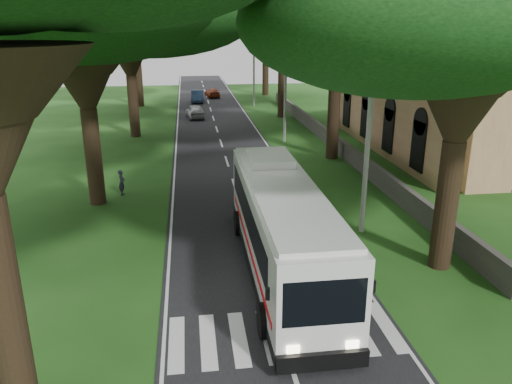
{
  "coord_description": "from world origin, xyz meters",
  "views": [
    {
      "loc": [
        -2.73,
        -15.73,
        9.68
      ],
      "look_at": [
        0.29,
        6.25,
        2.2
      ],
      "focal_mm": 35.0,
      "sensor_mm": 36.0,
      "label": 1
    }
  ],
  "objects_px": {
    "church": "(451,88)",
    "pole_near": "(367,149)",
    "coach_bus": "(282,225)",
    "distant_car_c": "(212,93)",
    "pedestrian": "(122,182)",
    "pole_far": "(254,72)",
    "pole_mid": "(285,93)",
    "distant_car_a": "(195,111)",
    "distant_car_b": "(197,96)"
  },
  "relations": [
    {
      "from": "church",
      "to": "pole_near",
      "type": "xyz_separation_m",
      "value": [
        -12.36,
        -15.55,
        -0.73
      ]
    },
    {
      "from": "coach_bus",
      "to": "distant_car_c",
      "type": "xyz_separation_m",
      "value": [
        -0.0,
        52.21,
        -1.43
      ]
    },
    {
      "from": "church",
      "to": "pedestrian",
      "type": "relative_size",
      "value": 15.68
    },
    {
      "from": "pole_far",
      "to": "church",
      "type": "bearing_deg",
      "value": -63.18
    },
    {
      "from": "pole_mid",
      "to": "pedestrian",
      "type": "xyz_separation_m",
      "value": [
        -12.29,
        -12.69,
        -3.41
      ]
    },
    {
      "from": "coach_bus",
      "to": "pole_near",
      "type": "bearing_deg",
      "value": 37.66
    },
    {
      "from": "pedestrian",
      "to": "coach_bus",
      "type": "bearing_deg",
      "value": -137.93
    },
    {
      "from": "pole_near",
      "to": "distant_car_c",
      "type": "xyz_separation_m",
      "value": [
        -4.7,
        48.61,
        -3.55
      ]
    },
    {
      "from": "church",
      "to": "distant_car_a",
      "type": "relative_size",
      "value": 5.63
    },
    {
      "from": "pole_far",
      "to": "pedestrian",
      "type": "xyz_separation_m",
      "value": [
        -12.29,
        -32.69,
        -3.41
      ]
    },
    {
      "from": "coach_bus",
      "to": "distant_car_a",
      "type": "distance_m",
      "value": 36.22
    },
    {
      "from": "distant_car_c",
      "to": "pole_far",
      "type": "bearing_deg",
      "value": 112.24
    },
    {
      "from": "pedestrian",
      "to": "distant_car_b",
      "type": "bearing_deg",
      "value": -1.06
    },
    {
      "from": "pole_near",
      "to": "distant_car_b",
      "type": "xyz_separation_m",
      "value": [
        -6.89,
        44.27,
        -3.41
      ]
    },
    {
      "from": "pole_far",
      "to": "coach_bus",
      "type": "distance_m",
      "value": 43.9
    },
    {
      "from": "pole_mid",
      "to": "distant_car_a",
      "type": "distance_m",
      "value": 14.94
    },
    {
      "from": "pole_mid",
      "to": "pole_far",
      "type": "distance_m",
      "value": 20.0
    },
    {
      "from": "pole_near",
      "to": "distant_car_b",
      "type": "height_order",
      "value": "pole_near"
    },
    {
      "from": "distant_car_b",
      "to": "distant_car_c",
      "type": "relative_size",
      "value": 1.08
    },
    {
      "from": "pole_mid",
      "to": "coach_bus",
      "type": "distance_m",
      "value": 24.15
    },
    {
      "from": "pole_near",
      "to": "distant_car_a",
      "type": "bearing_deg",
      "value": 102.88
    },
    {
      "from": "pole_mid",
      "to": "distant_car_b",
      "type": "xyz_separation_m",
      "value": [
        -6.89,
        24.27,
        -3.41
      ]
    },
    {
      "from": "distant_car_a",
      "to": "pole_mid",
      "type": "bearing_deg",
      "value": 113.82
    },
    {
      "from": "church",
      "to": "distant_car_a",
      "type": "distance_m",
      "value": 26.39
    },
    {
      "from": "church",
      "to": "distant_car_c",
      "type": "bearing_deg",
      "value": 117.3
    },
    {
      "from": "pole_far",
      "to": "pedestrian",
      "type": "bearing_deg",
      "value": -110.6
    },
    {
      "from": "coach_bus",
      "to": "distant_car_b",
      "type": "xyz_separation_m",
      "value": [
        -2.19,
        47.87,
        -1.29
      ]
    },
    {
      "from": "pole_far",
      "to": "coach_bus",
      "type": "relative_size",
      "value": 0.62
    },
    {
      "from": "pole_near",
      "to": "coach_bus",
      "type": "height_order",
      "value": "pole_near"
    },
    {
      "from": "pole_far",
      "to": "distant_car_c",
      "type": "xyz_separation_m",
      "value": [
        -4.7,
        8.61,
        -3.55
      ]
    },
    {
      "from": "pole_far",
      "to": "distant_car_a",
      "type": "height_order",
      "value": "pole_far"
    },
    {
      "from": "pole_near",
      "to": "pole_far",
      "type": "bearing_deg",
      "value": 90.0
    },
    {
      "from": "church",
      "to": "pedestrian",
      "type": "distance_m",
      "value": 26.32
    },
    {
      "from": "church",
      "to": "coach_bus",
      "type": "height_order",
      "value": "church"
    },
    {
      "from": "pedestrian",
      "to": "distant_car_a",
      "type": "bearing_deg",
      "value": -3.65
    },
    {
      "from": "pole_mid",
      "to": "pedestrian",
      "type": "height_order",
      "value": "pole_mid"
    },
    {
      "from": "pole_far",
      "to": "pole_mid",
      "type": "bearing_deg",
      "value": -90.0
    },
    {
      "from": "distant_car_b",
      "to": "pole_far",
      "type": "bearing_deg",
      "value": -30.71
    },
    {
      "from": "pole_mid",
      "to": "coach_bus",
      "type": "bearing_deg",
      "value": -101.26
    },
    {
      "from": "church",
      "to": "distant_car_b",
      "type": "xyz_separation_m",
      "value": [
        -19.25,
        28.73,
        -4.14
      ]
    },
    {
      "from": "pole_mid",
      "to": "pole_far",
      "type": "bearing_deg",
      "value": 90.0
    },
    {
      "from": "distant_car_c",
      "to": "pedestrian",
      "type": "relative_size",
      "value": 2.72
    },
    {
      "from": "pole_near",
      "to": "pedestrian",
      "type": "bearing_deg",
      "value": 149.25
    },
    {
      "from": "pole_mid",
      "to": "distant_car_b",
      "type": "relative_size",
      "value": 1.79
    },
    {
      "from": "pole_near",
      "to": "distant_car_a",
      "type": "distance_m",
      "value": 33.51
    },
    {
      "from": "pole_near",
      "to": "pole_mid",
      "type": "height_order",
      "value": "same"
    },
    {
      "from": "church",
      "to": "pole_near",
      "type": "height_order",
      "value": "church"
    },
    {
      "from": "pole_far",
      "to": "pedestrian",
      "type": "distance_m",
      "value": 35.09
    },
    {
      "from": "church",
      "to": "pole_far",
      "type": "distance_m",
      "value": 27.41
    },
    {
      "from": "distant_car_a",
      "to": "coach_bus",
      "type": "bearing_deg",
      "value": 87.41
    }
  ]
}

